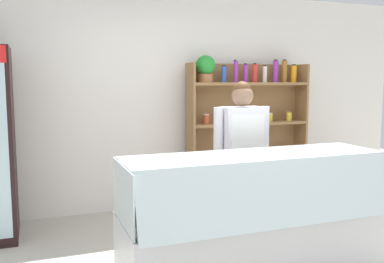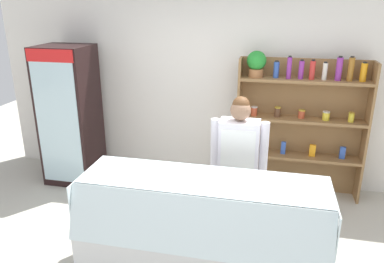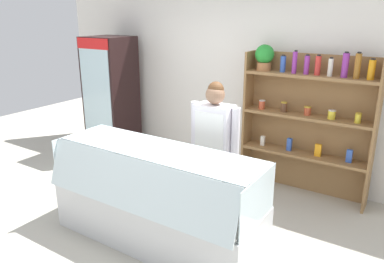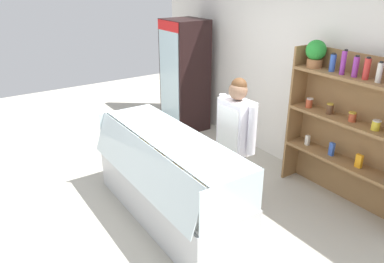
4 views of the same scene
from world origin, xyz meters
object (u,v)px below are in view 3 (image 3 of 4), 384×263
object	(u,v)px
shelving_unit	(304,113)
shop_clerk	(214,141)
drinks_fridge	(111,97)
deli_display_case	(156,213)

from	to	relation	value
shelving_unit	shop_clerk	distance (m)	1.34
drinks_fridge	deli_display_case	distance (m)	2.83
drinks_fridge	shop_clerk	world-z (taller)	drinks_fridge
shelving_unit	shop_clerk	size ratio (longest dim) A/B	1.20
shelving_unit	shop_clerk	world-z (taller)	shelving_unit
drinks_fridge	deli_display_case	bearing A→B (deg)	-36.79
drinks_fridge	deli_display_case	world-z (taller)	drinks_fridge
shelving_unit	drinks_fridge	bearing A→B (deg)	-174.79
shelving_unit	deli_display_case	distance (m)	2.25
drinks_fridge	shop_clerk	distance (m)	2.61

